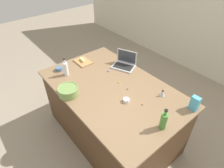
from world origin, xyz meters
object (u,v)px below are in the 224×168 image
object	(u,v)px
ramekin_small	(59,69)
ramekin_medium	(126,100)
bottle_vinegar	(66,69)
candy_bag	(195,103)
butter_stick_left	(82,60)
kitchen_timer	(162,93)
cutting_board	(83,62)
laptop	(125,63)
mixing_bowl_large	(68,91)
bottle_olive	(164,121)

from	to	relation	value
ramekin_small	ramekin_medium	size ratio (longest dim) A/B	1.32
bottle_vinegar	candy_bag	distance (m)	1.64
butter_stick_left	kitchen_timer	world-z (taller)	kitchen_timer
cutting_board	ramekin_medium	bearing A→B (deg)	-4.44
butter_stick_left	laptop	bearing A→B (deg)	40.43
mixing_bowl_large	ramekin_medium	bearing A→B (deg)	40.49
laptop	candy_bag	xyz separation A→B (m)	(1.12, -0.01, 0.04)
laptop	mixing_bowl_large	size ratio (longest dim) A/B	1.52
bottle_vinegar	ramekin_medium	bearing A→B (deg)	16.45
bottle_olive	butter_stick_left	xyz separation A→B (m)	(-1.55, 0.06, -0.06)
mixing_bowl_large	bottle_vinegar	distance (m)	0.42
bottle_olive	ramekin_small	bearing A→B (deg)	-168.69
ramekin_small	candy_bag	xyz separation A→B (m)	(1.63, 0.78, 0.06)
cutting_board	candy_bag	bearing A→B (deg)	14.15
ramekin_medium	candy_bag	world-z (taller)	candy_bag
bottle_olive	kitchen_timer	world-z (taller)	bottle_olive
butter_stick_left	bottle_olive	bearing A→B (deg)	-2.25
butter_stick_left	ramekin_small	distance (m)	0.38
bottle_vinegar	candy_bag	bearing A→B (deg)	27.20
butter_stick_left	candy_bag	size ratio (longest dim) A/B	0.65
candy_bag	kitchen_timer	bearing A→B (deg)	-166.91
bottle_vinegar	cutting_board	xyz separation A→B (m)	(-0.13, 0.35, -0.09)
kitchen_timer	candy_bag	world-z (taller)	candy_bag
laptop	ramekin_medium	distance (m)	0.75
kitchen_timer	bottle_vinegar	bearing A→B (deg)	-148.82
mixing_bowl_large	candy_bag	bearing A→B (deg)	40.79
mixing_bowl_large	ramekin_small	xyz separation A→B (m)	(-0.55, 0.15, -0.03)
bottle_olive	ramekin_small	distance (m)	1.61
ramekin_small	ramekin_medium	distance (m)	1.11
laptop	butter_stick_left	bearing A→B (deg)	-139.57
mixing_bowl_large	ramekin_medium	xyz separation A→B (m)	(0.53, 0.45, -0.04)
ramekin_medium	candy_bag	bearing A→B (deg)	41.08
bottle_olive	kitchen_timer	xyz separation A→B (m)	(-0.31, 0.38, -0.06)
cutting_board	candy_bag	xyz separation A→B (m)	(1.59, 0.40, 0.08)
mixing_bowl_large	bottle_olive	xyz separation A→B (m)	(1.03, 0.47, 0.04)
butter_stick_left	bottle_vinegar	bearing A→B (deg)	-67.38
mixing_bowl_large	ramekin_small	bearing A→B (deg)	164.26
laptop	kitchen_timer	bearing A→B (deg)	-6.93
laptop	cutting_board	size ratio (longest dim) A/B	1.42
kitchen_timer	bottle_olive	bearing A→B (deg)	-51.20
laptop	ramekin_small	world-z (taller)	laptop
ramekin_small	laptop	bearing A→B (deg)	57.36
laptop	mixing_bowl_large	xyz separation A→B (m)	(0.04, -0.94, 0.01)
mixing_bowl_large	cutting_board	bearing A→B (deg)	134.12
bottle_olive	ramekin_small	xyz separation A→B (m)	(-1.57, -0.31, -0.07)
bottle_vinegar	bottle_olive	world-z (taller)	bottle_vinegar
mixing_bowl_large	bottle_vinegar	bearing A→B (deg)	154.44
bottle_vinegar	laptop	bearing A→B (deg)	66.03
laptop	ramekin_medium	size ratio (longest dim) A/B	4.93
laptop	bottle_vinegar	xyz separation A→B (m)	(-0.34, -0.76, 0.05)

